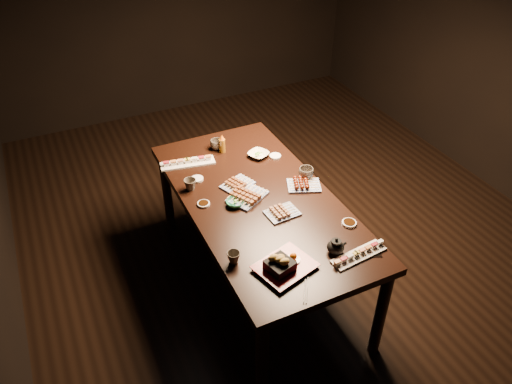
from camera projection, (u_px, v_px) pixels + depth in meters
ground at (286, 233)px, 4.04m from camera, size 5.00×5.00×0.00m
dining_table at (259, 242)px, 3.40m from camera, size 1.00×1.85×0.75m
sushi_platter_near at (359, 253)px, 2.74m from camera, size 0.34×0.13×0.04m
sushi_platter_far at (187, 161)px, 3.48m from camera, size 0.39×0.17×0.05m
yakitori_plate_center at (247, 194)px, 3.16m from camera, size 0.30×0.27×0.06m
yakitori_plate_right at (282, 211)px, 3.04m from camera, size 0.21×0.16×0.05m
yakitori_plate_left at (238, 183)px, 3.27m from camera, size 0.24×0.21×0.05m
tsukune_plate at (304, 183)px, 3.26m from camera, size 0.26×0.23×0.05m
edamame_bowl_green at (235, 203)px, 3.11m from camera, size 0.11×0.11×0.03m
edamame_bowl_cream at (258, 155)px, 3.56m from camera, size 0.19×0.19×0.03m
tempura_tray at (285, 261)px, 2.64m from camera, size 0.35×0.31×0.11m
teacup_near_left at (234, 257)px, 2.70m from camera, size 0.09×0.09×0.07m
teacup_mid_right at (306, 173)px, 3.33m from camera, size 0.13×0.13×0.08m
teacup_far_left at (190, 185)px, 3.23m from camera, size 0.10×0.10×0.08m
teacup_far_right at (217, 145)px, 3.63m from camera, size 0.10×0.10×0.07m
teapot at (336, 245)px, 2.75m from camera, size 0.13×0.13×0.10m
condiment_bottle at (222, 143)px, 3.58m from camera, size 0.06×0.06×0.14m
sauce_dish_west at (204, 204)px, 3.12m from camera, size 0.08×0.08×0.01m
sauce_dish_east at (275, 156)px, 3.56m from camera, size 0.11×0.11×0.01m
sauce_dish_se at (349, 223)px, 2.97m from camera, size 0.10×0.10×0.02m
sauce_dish_nw at (197, 179)px, 3.34m from camera, size 0.11×0.11×0.01m
chopsticks_near at (306, 286)px, 2.57m from camera, size 0.14×0.20×0.01m
chopsticks_se at (364, 256)px, 2.75m from camera, size 0.19×0.10×0.01m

